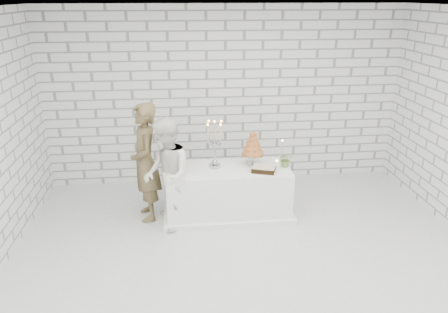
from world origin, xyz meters
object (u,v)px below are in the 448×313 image
groom (145,163)px  croquembouche (253,148)px  candelabra (215,144)px  cake_table (228,191)px  bride (167,175)px

groom → croquembouche: (1.57, 0.07, 0.14)m
candelabra → groom: bearing=-178.9°
cake_table → bride: bride is taller
cake_table → groom: size_ratio=1.03×
cake_table → bride: (-0.88, -0.28, 0.43)m
bride → croquembouche: (1.26, 0.39, 0.21)m
cake_table → croquembouche: croquembouche is taller
groom → croquembouche: groom is taller
cake_table → bride: size_ratio=1.12×
cake_table → croquembouche: (0.38, 0.10, 0.64)m
bride → croquembouche: bride is taller
cake_table → candelabra: bearing=164.2°
groom → bride: size_ratio=1.09×
candelabra → croquembouche: (0.57, 0.05, -0.09)m
bride → groom: bearing=-145.8°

